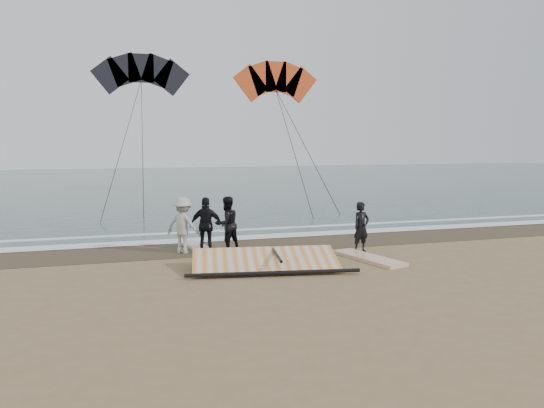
% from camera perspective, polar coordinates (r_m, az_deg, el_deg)
% --- Properties ---
extents(ground, '(120.00, 120.00, 0.00)m').
position_cam_1_polar(ground, '(14.33, 4.14, -7.71)').
color(ground, '#8C704C').
rests_on(ground, ground).
extents(sea, '(120.00, 54.00, 0.02)m').
position_cam_1_polar(sea, '(46.37, -10.38, 2.25)').
color(sea, '#233838').
rests_on(sea, ground).
extents(wet_sand, '(120.00, 2.80, 0.01)m').
position_cam_1_polar(wet_sand, '(18.50, -0.79, -4.36)').
color(wet_sand, '#4C3D2B').
rests_on(wet_sand, ground).
extents(foam_near, '(120.00, 0.90, 0.01)m').
position_cam_1_polar(foam_near, '(19.82, -1.89, -3.55)').
color(foam_near, white).
rests_on(foam_near, sea).
extents(foam_far, '(120.00, 0.45, 0.01)m').
position_cam_1_polar(foam_far, '(21.45, -3.04, -2.77)').
color(foam_far, white).
rests_on(foam_far, sea).
extents(man_main, '(0.68, 0.53, 1.64)m').
position_cam_1_polar(man_main, '(17.33, 9.58, -2.48)').
color(man_main, black).
rests_on(man_main, ground).
extents(board_white, '(1.38, 2.68, 0.10)m').
position_cam_1_polar(board_white, '(16.43, 10.37, -5.74)').
color(board_white, silver).
rests_on(board_white, ground).
extents(board_cream, '(1.03, 2.22, 0.09)m').
position_cam_1_polar(board_cream, '(17.90, -7.84, -4.68)').
color(board_cream, beige).
rests_on(board_cream, ground).
extents(trio_cluster, '(2.60, 1.28, 1.82)m').
position_cam_1_polar(trio_cluster, '(17.16, -7.40, -2.25)').
color(trio_cluster, black).
rests_on(trio_cluster, ground).
extents(sail_rig, '(4.65, 2.34, 0.51)m').
position_cam_1_polar(sail_rig, '(14.97, -1.07, -6.29)').
color(sail_rig, black).
rests_on(sail_rig, ground).
extents(kite_red, '(6.21, 6.11, 13.98)m').
position_cam_1_polar(kite_red, '(36.08, 0.42, 12.76)').
color(kite_red, '#DD471A').
rests_on(kite_red, ground).
extents(kite_dark, '(7.68, 7.70, 17.29)m').
position_cam_1_polar(kite_dark, '(39.54, -13.90, 13.16)').
color(kite_dark, black).
rests_on(kite_dark, ground).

